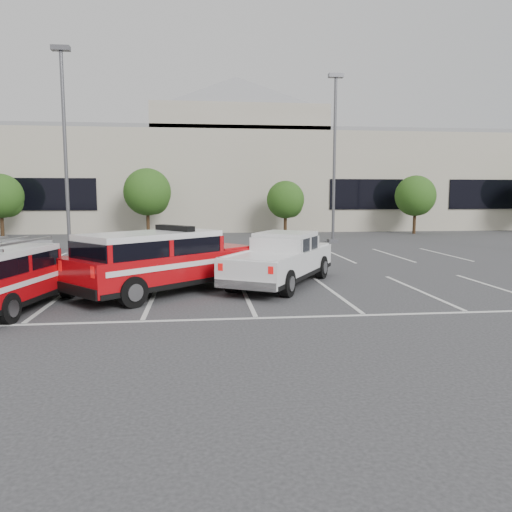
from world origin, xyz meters
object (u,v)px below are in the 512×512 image
at_px(tree_left, 2,197).
at_px(ladder_suv, 8,282).
at_px(fire_chief_suv, 163,266).
at_px(tree_mid_right, 287,201).
at_px(tree_right, 416,197).
at_px(tree_mid_left, 149,194).
at_px(convention_building, 215,175).
at_px(white_pickup, 281,264).
at_px(light_pole_left, 65,150).
at_px(light_pole_mid, 334,158).

xyz_separation_m(tree_left, ladder_suv, (8.66, -23.24, -2.04)).
bearing_deg(fire_chief_suv, tree_mid_right, 119.37).
bearing_deg(tree_right, fire_chief_suv, -129.19).
relative_size(tree_mid_right, tree_right, 0.90).
distance_m(tree_mid_left, fire_chief_suv, 21.76).
relative_size(convention_building, white_pickup, 10.37).
xyz_separation_m(convention_building, tree_mid_left, (-5.09, -9.82, -1.68)).
relative_size(convention_building, light_pole_left, 5.86).
bearing_deg(tree_left, ladder_suv, -69.56).
bearing_deg(tree_mid_right, tree_left, 180.00).
bearing_deg(tree_mid_right, tree_mid_left, 180.00).
xyz_separation_m(tree_left, fire_chief_suv, (12.47, -21.50, -1.94)).
relative_size(tree_left, tree_mid_left, 0.91).
distance_m(white_pickup, ladder_suv, 8.07).
xyz_separation_m(tree_left, light_pole_left, (6.91, -10.05, 2.41)).
relative_size(convention_building, light_pole_mid, 5.86).
height_order(tree_left, light_pole_mid, light_pole_mid).
relative_size(tree_right, fire_chief_suv, 0.77).
bearing_deg(tree_right, light_pole_mid, -143.23).
distance_m(light_pole_mid, white_pickup, 16.13).
bearing_deg(tree_left, tree_right, 0.00).
relative_size(white_pickup, ladder_suv, 1.18).
bearing_deg(fire_chief_suv, convention_building, 133.89).
relative_size(light_pole_left, light_pole_mid, 1.00).
bearing_deg(tree_mid_left, tree_mid_right, -0.00).
xyz_separation_m(tree_mid_left, fire_chief_suv, (2.47, -21.50, -2.21)).
height_order(tree_left, white_pickup, tree_left).
xyz_separation_m(fire_chief_suv, white_pickup, (3.77, 1.05, -0.15)).
relative_size(fire_chief_suv, ladder_suv, 1.16).
distance_m(convention_building, ladder_suv, 33.91).
distance_m(tree_mid_right, fire_chief_suv, 22.85).
bearing_deg(ladder_suv, light_pole_left, 109.66).
height_order(tree_mid_right, fire_chief_suv, tree_mid_right).
bearing_deg(fire_chief_suv, tree_mid_left, 145.22).
distance_m(tree_left, ladder_suv, 24.88).
bearing_deg(tree_right, tree_mid_left, 180.00).
height_order(light_pole_mid, white_pickup, light_pole_mid).
xyz_separation_m(light_pole_left, white_pickup, (9.33, -10.41, -4.50)).
height_order(tree_mid_left, ladder_suv, tree_mid_left).
xyz_separation_m(tree_left, tree_mid_right, (20.00, -0.00, -0.27)).
bearing_deg(light_pole_left, tree_right, 23.51).
bearing_deg(convention_building, tree_left, -146.95).
relative_size(convention_building, fire_chief_suv, 10.49).
distance_m(light_pole_left, white_pickup, 14.68).
bearing_deg(tree_right, white_pickup, -123.94).
distance_m(convention_building, tree_right, 17.96).
height_order(tree_right, ladder_suv, tree_right).
distance_m(tree_right, white_pickup, 24.74).
distance_m(tree_left, white_pickup, 26.20).
bearing_deg(tree_mid_right, white_pickup, -100.43).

